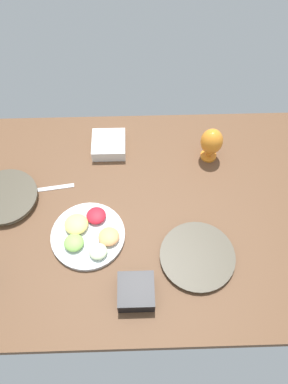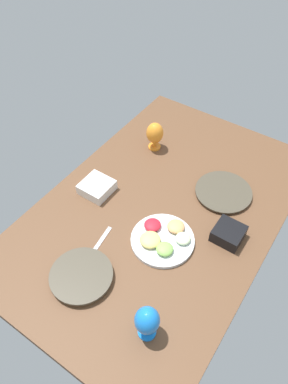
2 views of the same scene
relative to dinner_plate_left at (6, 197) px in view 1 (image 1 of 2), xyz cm
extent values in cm
cube|color=brown|center=(50.22, -6.90, -3.65)|extent=(160.00, 104.00, 4.00)
cylinder|color=beige|center=(0.00, 0.00, -0.66)|extent=(24.06, 24.06, 1.99)
cylinder|color=#494233|center=(0.00, 0.00, 0.93)|extent=(26.15, 26.15, 1.19)
cylinder|color=beige|center=(75.31, -27.52, -1.02)|extent=(25.83, 25.83, 1.25)
cylinder|color=#494233|center=(75.31, -27.52, -0.02)|extent=(28.07, 28.07, 0.75)
cylinder|color=silver|center=(34.23, -17.71, -0.75)|extent=(28.41, 28.41, 1.80)
ellipsoid|color=#F2A566|center=(42.45, -19.55, 1.62)|extent=(7.97, 7.97, 2.95)
ellipsoid|color=red|center=(37.29, -10.34, 1.50)|extent=(7.68, 7.68, 2.70)
ellipsoid|color=#F9E072|center=(29.85, -14.00, 1.79)|extent=(9.15, 9.15, 3.29)
ellipsoid|color=#8CC659|center=(29.45, -21.71, 1.64)|extent=(7.46, 7.46, 2.97)
ellipsoid|color=beige|center=(38.61, -25.46, 1.55)|extent=(6.81, 6.81, 2.80)
cylinder|color=orange|center=(85.17, 19.87, -1.15)|extent=(7.00, 7.00, 1.00)
cylinder|color=orange|center=(85.17, 19.87, 0.92)|extent=(2.00, 2.00, 3.14)
ellipsoid|color=orange|center=(85.17, 19.87, 8.56)|extent=(9.40, 9.40, 12.13)
cube|color=black|center=(52.33, -40.79, 1.47)|extent=(12.73, 12.73, 6.24)
cube|color=tan|center=(52.33, -40.79, 3.46)|extent=(10.44, 10.44, 2.00)
cube|color=white|center=(41.43, 25.52, 1.05)|extent=(14.53, 14.53, 5.41)
cube|color=#F9E072|center=(41.43, 25.52, 2.78)|extent=(11.91, 11.91, 1.73)
cube|color=silver|center=(18.17, 4.99, -1.35)|extent=(18.08, 4.27, 0.60)
camera|label=1|loc=(53.90, -82.18, 131.22)|focal=35.52mm
camera|label=2|loc=(-46.32, -62.59, 134.15)|focal=34.06mm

